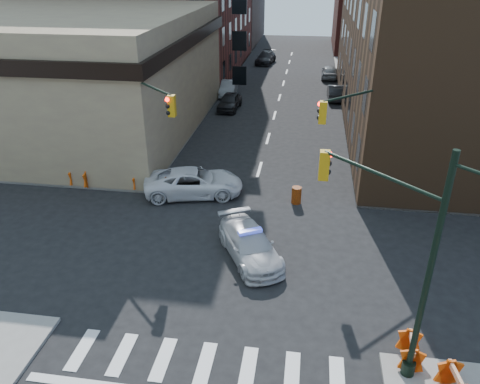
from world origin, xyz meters
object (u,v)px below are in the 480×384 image
(barricade_se_a, at_px, (410,351))
(barricade_nw_a, at_px, (143,183))
(parked_car_wfar, at_px, (229,88))
(pedestrian_b, at_px, (59,162))
(parked_car_enear, at_px, (336,92))
(pedestrian_a, at_px, (119,158))
(barrel_bank, at_px, (171,186))
(parked_car_wnear, at_px, (230,101))
(barrel_road, at_px, (296,195))
(police_car, at_px, (250,245))
(pickup, at_px, (194,182))

(barricade_se_a, relative_size, barricade_nw_a, 1.06)
(parked_car_wfar, height_order, barricade_nw_a, parked_car_wfar)
(pedestrian_b, relative_size, barricade_se_a, 1.55)
(pedestrian_b, xyz_separation_m, barricade_nw_a, (5.78, -1.05, -0.52))
(parked_car_enear, relative_size, pedestrian_b, 2.27)
(pedestrian_a, xyz_separation_m, barrel_bank, (4.14, -2.55, -0.45))
(parked_car_wfar, bearing_deg, parked_car_wnear, -81.54)
(barrel_road, bearing_deg, pedestrian_a, 167.64)
(parked_car_wfar, xyz_separation_m, barrel_bank, (0.44, -22.55, -0.17))
(barrel_bank, height_order, barricade_se_a, barrel_bank)
(police_car, relative_size, pickup, 0.85)
(pickup, xyz_separation_m, pedestrian_b, (-8.87, 0.95, 0.32))
(pickup, relative_size, barrel_bank, 5.24)
(police_car, xyz_separation_m, parked_car_enear, (4.81, 28.33, 0.02))
(pickup, distance_m, barricade_nw_a, 3.10)
(pickup, height_order, parked_car_wnear, pickup)
(police_car, height_order, barrel_bank, police_car)
(parked_car_wfar, height_order, pedestrian_b, pedestrian_b)
(barrel_road, height_order, barrel_bank, barrel_bank)
(parked_car_wfar, bearing_deg, barrel_road, -73.22)
(barricade_se_a, bearing_deg, pedestrian_a, 53.09)
(police_car, xyz_separation_m, pickup, (-4.10, 5.97, 0.09))
(barrel_bank, bearing_deg, pedestrian_b, 171.33)
(pedestrian_b, bearing_deg, parked_car_enear, 38.61)
(pickup, bearing_deg, barrel_road, -104.80)
(parked_car_enear, bearing_deg, barricade_nw_a, 60.13)
(pedestrian_a, height_order, barricade_se_a, pedestrian_a)
(pedestrian_a, bearing_deg, parked_car_wnear, 99.98)
(pedestrian_a, distance_m, pedestrian_b, 3.66)
(parked_car_wnear, bearing_deg, parked_car_wfar, 103.73)
(pedestrian_b, bearing_deg, police_car, -39.74)
(barrel_bank, xyz_separation_m, barricade_se_a, (11.70, -11.34, 0.07))
(pedestrian_a, bearing_deg, barricade_nw_a, -18.44)
(barrel_bank, distance_m, barricade_nw_a, 1.73)
(barricade_nw_a, bearing_deg, pickup, 7.38)
(pickup, distance_m, barrel_road, 6.02)
(pedestrian_a, bearing_deg, police_car, -13.88)
(parked_car_wfar, bearing_deg, barrel_bank, -91.22)
(pickup, bearing_deg, parked_car_wfar, -8.53)
(barrel_road, bearing_deg, parked_car_wnear, 111.29)
(parked_car_wfar, distance_m, barricade_se_a, 36.00)
(parked_car_wnear, height_order, parked_car_enear, parked_car_wnear)
(pickup, height_order, barricade_se_a, pickup)
(pickup, distance_m, barrel_bank, 1.39)
(police_car, relative_size, barrel_bank, 4.43)
(parked_car_wnear, bearing_deg, parked_car_enear, 29.55)
(pickup, distance_m, barricade_se_a, 15.49)
(parked_car_wnear, height_order, pedestrian_a, pedestrian_a)
(barrel_road, height_order, barricade_nw_a, barricade_nw_a)
(barricade_se_a, bearing_deg, barricade_nw_a, 53.91)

